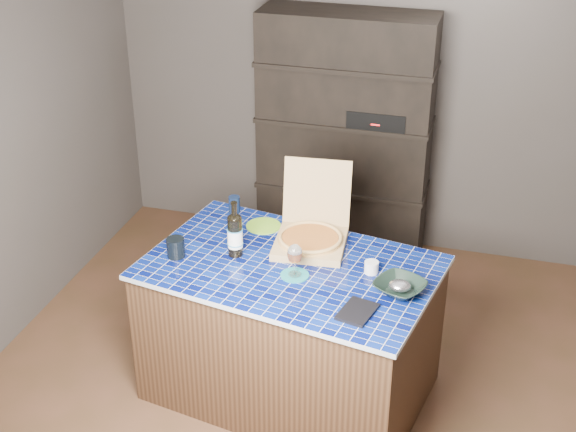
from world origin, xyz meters
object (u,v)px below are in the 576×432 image
(pizza_box, at_px, (311,236))
(wine_glass, at_px, (295,255))
(dvd_case, at_px, (357,312))
(bowl, at_px, (400,287))
(mead_bottle, at_px, (235,234))
(kitchen_island, at_px, (290,329))

(pizza_box, xyz_separation_m, wine_glass, (-0.00, -0.33, 0.07))
(dvd_case, bearing_deg, bowl, 67.86)
(mead_bottle, height_order, wine_glass, mead_bottle)
(wine_glass, bearing_deg, kitchen_island, 117.76)
(dvd_case, bearing_deg, mead_bottle, 167.34)
(wine_glass, height_order, bowl, wine_glass)
(dvd_case, height_order, bowl, bowl)
(pizza_box, relative_size, mead_bottle, 1.55)
(pizza_box, bearing_deg, kitchen_island, -107.01)
(pizza_box, distance_m, wine_glass, 0.34)
(pizza_box, bearing_deg, wine_glass, -95.47)
(pizza_box, relative_size, dvd_case, 2.38)
(pizza_box, height_order, mead_bottle, pizza_box)
(pizza_box, bearing_deg, dvd_case, -61.90)
(kitchen_island, height_order, pizza_box, pizza_box)
(dvd_case, relative_size, bowl, 0.85)
(kitchen_island, xyz_separation_m, wine_glass, (0.05, -0.09, 0.55))
(pizza_box, height_order, bowl, pizza_box)
(mead_bottle, bearing_deg, pizza_box, 30.15)
(wine_glass, distance_m, dvd_case, 0.47)
(dvd_case, bearing_deg, pizza_box, 136.67)
(mead_bottle, distance_m, wine_glass, 0.39)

